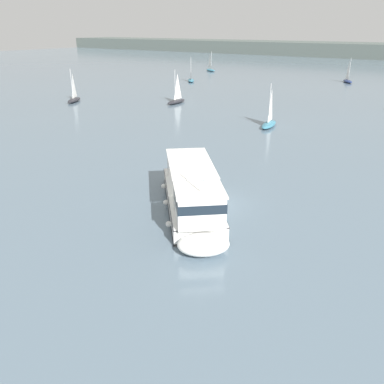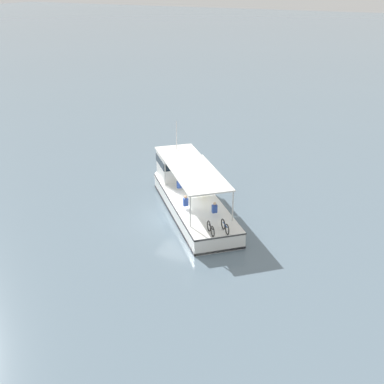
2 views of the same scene
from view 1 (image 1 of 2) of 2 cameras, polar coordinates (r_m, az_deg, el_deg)
The scene contains 8 objects.
ground_plane at distance 28.60m, azimuth 2.47°, elevation -1.84°, with size 400.00×400.00×0.00m, color slate.
ferry_main at distance 26.34m, azimuth 0.25°, elevation -1.61°, with size 10.89×11.44×5.32m.
sailboat_near_port at distance 68.13m, azimuth -2.24°, elevation 12.93°, with size 1.86×4.91×5.40m.
sailboat_far_right at distance 101.24m, azimuth 21.26°, elevation 14.60°, with size 3.77×4.79×5.40m.
sailboat_far_left at distance 72.37m, azimuth -16.44°, elevation 12.62°, with size 3.74×4.81×5.40m.
sailboat_near_starboard at distance 120.27m, azimuth 2.66°, elevation 17.04°, with size 4.85×3.64×5.40m.
sailboat_horizon_west at distance 52.38m, azimuth 10.89°, elevation 9.67°, with size 2.34×4.98×5.40m.
sailboat_mid_channel at distance 96.38m, azimuth -0.15°, elevation 15.73°, with size 4.07×4.64×5.40m.
Camera 1 is at (14.36, -21.77, 11.73)m, focal length 37.51 mm.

